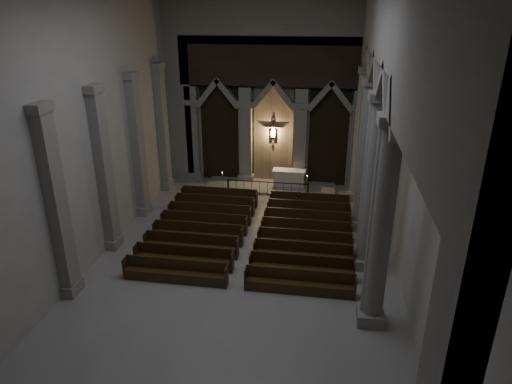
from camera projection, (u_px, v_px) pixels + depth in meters
room at (238, 106)px, 17.65m from camera, size 24.00×24.10×12.00m
sanctuary_wall at (274, 84)px, 28.56m from camera, size 14.00×0.77×12.00m
right_arcade at (381, 98)px, 17.99m from camera, size 1.00×24.00×12.00m
left_pilasters at (122, 160)px, 23.22m from camera, size 0.60×13.00×8.03m
sanctuary_step at (270, 187)px, 30.20m from camera, size 8.50×2.60×0.15m
altar at (289, 178)px, 29.99m from camera, size 2.14×0.86×1.08m
altar_rail at (268, 186)px, 28.61m from camera, size 5.15×0.09×1.01m
candle_stand_left at (223, 186)px, 29.65m from camera, size 0.21×0.21×1.24m
candle_stand_right at (307, 192)px, 28.49m from camera, size 0.25×0.25×1.50m
pews at (252, 235)px, 23.34m from camera, size 10.04×8.90×1.03m
worshipper at (299, 203)px, 26.44m from camera, size 0.46×0.36×1.12m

